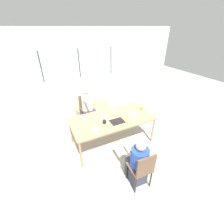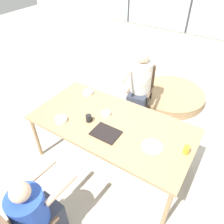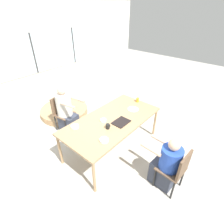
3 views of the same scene
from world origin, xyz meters
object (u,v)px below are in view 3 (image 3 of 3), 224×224
at_px(chair_for_man_blue_shirt, 61,110).
at_px(bowl_fruit, 75,127).
at_px(person_man_blue_shirt, 66,112).
at_px(bowl_cereal, 103,120).
at_px(coffee_mug, 108,126).
at_px(folded_table_stack, 64,111).
at_px(bowl_white_shallow, 104,140).
at_px(juice_glass, 138,100).
at_px(chair_for_woman_green_shirt, 177,168).
at_px(person_woman_green_shirt, 166,165).

bearing_deg(chair_for_man_blue_shirt, bowl_fruit, 59.37).
bearing_deg(bowl_fruit, person_man_blue_shirt, 64.55).
bearing_deg(bowl_cereal, coffee_mug, -116.67).
bearing_deg(folded_table_stack, bowl_white_shallow, -107.74).
bearing_deg(bowl_fruit, bowl_cereal, -27.48).
xyz_separation_m(person_man_blue_shirt, juice_glass, (1.17, -1.24, 0.29)).
bearing_deg(juice_glass, chair_for_woman_green_shirt, -125.14).
height_order(person_man_blue_shirt, bowl_cereal, person_man_blue_shirt).
bearing_deg(bowl_cereal, person_woman_green_shirt, -86.84).
height_order(coffee_mug, folded_table_stack, coffee_mug).
distance_m(chair_for_woman_green_shirt, folded_table_stack, 3.45).
xyz_separation_m(person_man_blue_shirt, coffee_mug, (-0.04, -1.39, 0.29)).
relative_size(chair_for_woman_green_shirt, bowl_white_shallow, 5.67).
height_order(bowl_white_shallow, bowl_fruit, bowl_white_shallow).
height_order(chair_for_man_blue_shirt, person_man_blue_shirt, person_man_blue_shirt).
distance_m(person_woman_green_shirt, bowl_white_shallow, 1.13).
bearing_deg(person_woman_green_shirt, juice_glass, 55.27).
relative_size(person_man_blue_shirt, juice_glass, 11.62).
height_order(person_woman_green_shirt, bowl_fruit, person_woman_green_shirt).
bearing_deg(folded_table_stack, person_woman_green_shirt, -94.16).
relative_size(person_man_blue_shirt, bowl_white_shallow, 7.69).
bearing_deg(chair_for_woman_green_shirt, person_man_blue_shirt, 96.40).
bearing_deg(coffee_mug, person_woman_green_shirt, -80.68).
height_order(bowl_white_shallow, bowl_cereal, bowl_white_shallow).
height_order(person_man_blue_shirt, juice_glass, person_man_blue_shirt).
xyz_separation_m(person_woman_green_shirt, bowl_cereal, (-0.08, 1.37, 0.33)).
xyz_separation_m(juice_glass, bowl_cereal, (-1.10, 0.07, -0.03)).
distance_m(bowl_white_shallow, folded_table_stack, 2.50).
bearing_deg(bowl_cereal, bowl_fruit, 152.52).
distance_m(bowl_cereal, folded_table_stack, 2.02).
relative_size(bowl_white_shallow, bowl_cereal, 1.28).
relative_size(person_man_blue_shirt, folded_table_stack, 0.90).
bearing_deg(person_man_blue_shirt, juice_glass, 123.27).
distance_m(coffee_mug, folded_table_stack, 2.26).
height_order(bowl_white_shallow, folded_table_stack, bowl_white_shallow).
xyz_separation_m(chair_for_woman_green_shirt, folded_table_stack, (0.25, 3.41, -0.44)).
bearing_deg(bowl_white_shallow, folded_table_stack, 72.26).
xyz_separation_m(person_woman_green_shirt, person_man_blue_shirt, (-0.15, 2.54, 0.07)).
xyz_separation_m(bowl_cereal, folded_table_stack, (0.31, 1.87, -0.70)).
xyz_separation_m(juice_glass, bowl_fruit, (-1.60, 0.33, -0.03)).
height_order(juice_glass, bowl_white_shallow, juice_glass).
distance_m(bowl_white_shallow, bowl_fruit, 0.68).
distance_m(person_man_blue_shirt, juice_glass, 1.73).
bearing_deg(folded_table_stack, bowl_fruit, -116.86).
distance_m(chair_for_man_blue_shirt, bowl_fruit, 1.18).
bearing_deg(juice_glass, chair_for_man_blue_shirt, 130.50).
distance_m(person_man_blue_shirt, bowl_fruit, 1.04).
bearing_deg(bowl_cereal, person_man_blue_shirt, 93.45).
bearing_deg(bowl_cereal, folded_table_stack, 80.53).
bearing_deg(coffee_mug, chair_for_woman_green_shirt, -82.33).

